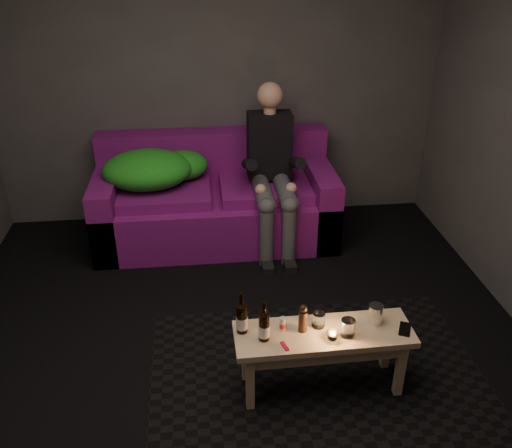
# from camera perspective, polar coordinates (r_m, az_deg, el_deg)

# --- Properties ---
(floor) EXTENTS (4.50, 4.50, 0.00)m
(floor) POSITION_cam_1_polar(r_m,az_deg,el_deg) (3.55, -1.66, -15.35)
(floor) COLOR black
(floor) RESTS_ON ground
(room) EXTENTS (4.50, 4.50, 4.50)m
(room) POSITION_cam_1_polar(r_m,az_deg,el_deg) (3.15, -2.82, 13.38)
(room) COLOR silver
(room) RESTS_ON ground
(rug) EXTENTS (2.09, 1.53, 0.01)m
(rug) POSITION_cam_1_polar(r_m,az_deg,el_deg) (3.52, 6.56, -15.95)
(rug) COLOR black
(rug) RESTS_ON floor
(sofa) EXTENTS (2.07, 0.93, 0.89)m
(sofa) POSITION_cam_1_polar(r_m,az_deg,el_deg) (4.88, -4.28, 2.30)
(sofa) COLOR #7B1063
(sofa) RESTS_ON floor
(green_blanket) EXTENTS (0.91, 0.62, 0.31)m
(green_blanket) POSITION_cam_1_polar(r_m,az_deg,el_deg) (4.74, -10.78, 5.71)
(green_blanket) COLOR #207715
(green_blanket) RESTS_ON sofa
(person) EXTENTS (0.37, 0.86, 1.38)m
(person) POSITION_cam_1_polar(r_m,az_deg,el_deg) (4.60, 1.68, 6.10)
(person) COLOR black
(person) RESTS_ON sofa
(coffee_table) EXTENTS (1.04, 0.34, 0.42)m
(coffee_table) POSITION_cam_1_polar(r_m,az_deg,el_deg) (3.25, 7.08, -12.20)
(coffee_table) COLOR tan
(coffee_table) RESTS_ON rug
(beer_bottle_a) EXTENTS (0.07, 0.07, 0.27)m
(beer_bottle_a) POSITION_cam_1_polar(r_m,az_deg,el_deg) (3.12, -1.50, -9.82)
(beer_bottle_a) COLOR black
(beer_bottle_a) RESTS_ON coffee_table
(beer_bottle_b) EXTENTS (0.06, 0.06, 0.26)m
(beer_bottle_b) POSITION_cam_1_polar(r_m,az_deg,el_deg) (3.07, 0.86, -10.66)
(beer_bottle_b) COLOR black
(beer_bottle_b) RESTS_ON coffee_table
(salt_shaker) EXTENTS (0.04, 0.04, 0.08)m
(salt_shaker) POSITION_cam_1_polar(r_m,az_deg,el_deg) (3.18, 2.85, -10.43)
(salt_shaker) COLOR silver
(salt_shaker) RESTS_ON coffee_table
(pepper_mill) EXTENTS (0.06, 0.06, 0.14)m
(pepper_mill) POSITION_cam_1_polar(r_m,az_deg,el_deg) (3.16, 4.94, -10.17)
(pepper_mill) COLOR black
(pepper_mill) RESTS_ON coffee_table
(tumbler_back) EXTENTS (0.10, 0.10, 0.09)m
(tumbler_back) POSITION_cam_1_polar(r_m,az_deg,el_deg) (3.21, 6.60, -9.97)
(tumbler_back) COLOR white
(tumbler_back) RESTS_ON coffee_table
(tealight) EXTENTS (0.06, 0.06, 0.04)m
(tealight) POSITION_cam_1_polar(r_m,az_deg,el_deg) (3.15, 8.06, -11.50)
(tealight) COLOR white
(tealight) RESTS_ON coffee_table
(tumbler_front) EXTENTS (0.10, 0.10, 0.10)m
(tumbler_front) POSITION_cam_1_polar(r_m,az_deg,el_deg) (3.17, 9.64, -10.71)
(tumbler_front) COLOR white
(tumbler_front) RESTS_ON coffee_table
(steel_cup) EXTENTS (0.11, 0.11, 0.12)m
(steel_cup) POSITION_cam_1_polar(r_m,az_deg,el_deg) (3.29, 12.47, -9.23)
(steel_cup) COLOR silver
(steel_cup) RESTS_ON coffee_table
(smartphone) EXTENTS (0.11, 0.14, 0.01)m
(smartphone) POSITION_cam_1_polar(r_m,az_deg,el_deg) (3.31, 15.39, -10.62)
(smartphone) COLOR black
(smartphone) RESTS_ON coffee_table
(red_lighter) EXTENTS (0.04, 0.08, 0.01)m
(red_lighter) POSITION_cam_1_polar(r_m,az_deg,el_deg) (3.08, 3.03, -12.72)
(red_lighter) COLOR red
(red_lighter) RESTS_ON coffee_table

